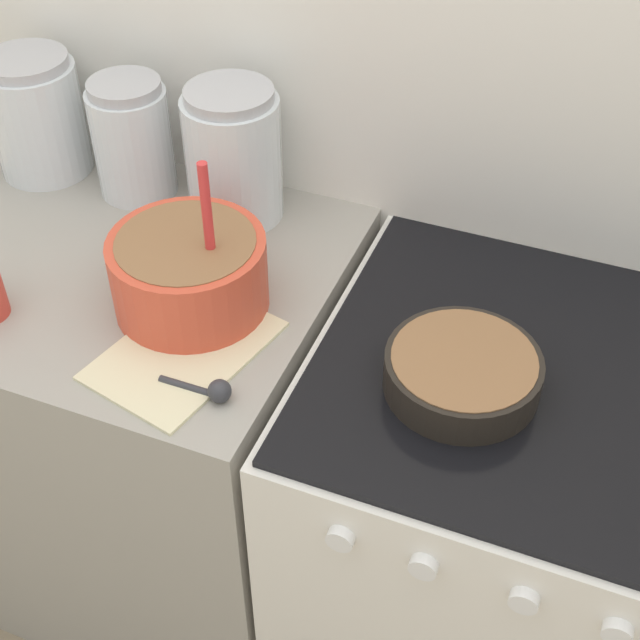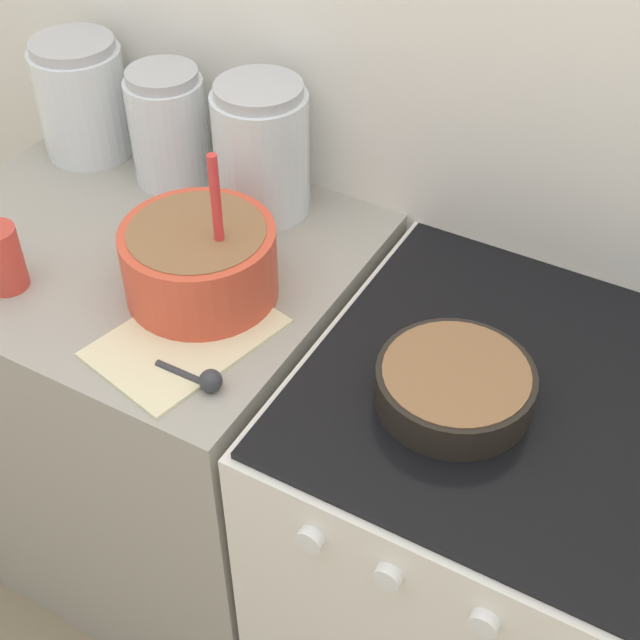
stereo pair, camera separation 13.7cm
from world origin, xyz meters
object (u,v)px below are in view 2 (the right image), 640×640
at_px(baking_pan, 455,385).
at_px(storage_jar_right, 262,158).
at_px(storage_jar_left, 84,105).
at_px(storage_jar_middle, 169,134).
at_px(tin_can, 1,258).
at_px(mixing_bowl, 200,259).
at_px(stove, 493,560).

distance_m(baking_pan, storage_jar_right, 0.59).
relative_size(storage_jar_left, storage_jar_middle, 1.05).
height_order(baking_pan, storage_jar_right, storage_jar_right).
bearing_deg(tin_can, storage_jar_middle, 83.63).
height_order(mixing_bowl, tin_can, mixing_bowl).
relative_size(storage_jar_right, tin_can, 2.17).
bearing_deg(stove, mixing_bowl, -174.97).
xyz_separation_m(baking_pan, storage_jar_right, (-0.51, 0.29, 0.08)).
bearing_deg(mixing_bowl, storage_jar_middle, 133.83).
relative_size(stove, tin_can, 7.61).
bearing_deg(stove, storage_jar_middle, 165.06).
height_order(baking_pan, storage_jar_left, storage_jar_left).
distance_m(mixing_bowl, tin_can, 0.33).
distance_m(storage_jar_left, tin_can, 0.44).
distance_m(storage_jar_right, tin_can, 0.49).
distance_m(mixing_bowl, storage_jar_middle, 0.37).
bearing_deg(stove, tin_can, -167.39).
xyz_separation_m(mixing_bowl, storage_jar_middle, (-0.26, 0.27, 0.02)).
distance_m(stove, storage_jar_left, 1.18).
height_order(storage_jar_left, tin_can, storage_jar_left).
distance_m(stove, tin_can, 1.01).
relative_size(mixing_bowl, storage_jar_right, 1.13).
relative_size(stove, storage_jar_right, 3.51).
xyz_separation_m(storage_jar_left, storage_jar_middle, (0.21, -0.00, -0.00)).
distance_m(storage_jar_left, storage_jar_middle, 0.21).
bearing_deg(storage_jar_middle, storage_jar_left, 180.00).
bearing_deg(mixing_bowl, storage_jar_right, 99.84).
relative_size(mixing_bowl, storage_jar_middle, 1.25).
bearing_deg(mixing_bowl, stove, 5.03).
bearing_deg(tin_can, baking_pan, 9.21).
relative_size(mixing_bowl, storage_jar_left, 1.20).
bearing_deg(storage_jar_left, baking_pan, -17.16).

